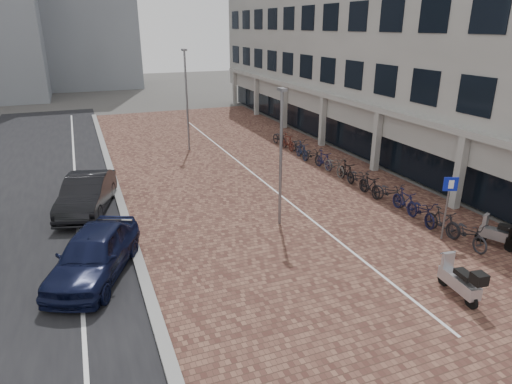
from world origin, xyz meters
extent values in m
plane|color=#474442|center=(0.00, 0.00, 0.00)|extent=(140.00, 140.00, 0.00)
cube|color=brown|center=(2.00, 12.00, 0.01)|extent=(14.50, 42.00, 0.04)
cube|color=black|center=(-9.00, 12.00, 0.01)|extent=(8.00, 50.00, 0.03)
cube|color=gray|center=(-5.10, 12.00, 0.07)|extent=(0.35, 42.00, 0.14)
cube|color=white|center=(-7.00, 12.00, 0.02)|extent=(0.12, 44.00, 0.00)
cube|color=white|center=(2.20, 12.00, 0.04)|extent=(0.10, 30.00, 0.00)
cube|color=#A5A5A0|center=(13.00, 16.00, 8.50)|extent=(8.00, 40.00, 13.00)
cube|color=black|center=(9.60, 16.00, 1.70)|extent=(0.15, 38.00, 3.20)
cube|color=#A5A5A0|center=(9.40, 16.00, 3.45)|extent=(1.60, 38.00, 0.30)
cube|color=#A5A5A0|center=(8.80, 4.00, 1.70)|extent=(0.35, 0.35, 3.40)
cube|color=#A5A5A0|center=(8.80, 10.00, 1.70)|extent=(0.35, 0.35, 3.40)
cube|color=#A5A5A0|center=(8.80, 16.00, 1.70)|extent=(0.35, 0.35, 3.40)
cube|color=#A5A5A0|center=(8.80, 22.00, 1.70)|extent=(0.35, 0.35, 3.40)
cube|color=#A5A5A0|center=(8.80, 28.00, 1.70)|extent=(0.35, 0.35, 3.40)
cube|color=#A5A5A0|center=(8.80, 34.00, 1.70)|extent=(0.35, 0.35, 3.40)
imported|color=black|center=(-6.50, 3.84, 0.81)|extent=(3.69, 5.13, 1.62)
imported|color=black|center=(-6.50, 9.76, 0.80)|extent=(2.92, 5.12, 1.60)
cylinder|color=slate|center=(5.99, 1.74, 1.16)|extent=(0.07, 0.07, 2.32)
cube|color=#0D1BA9|center=(5.99, 1.71, 2.27)|extent=(0.50, 0.24, 0.53)
cylinder|color=slate|center=(0.78, 5.34, 2.75)|extent=(0.12, 0.12, 5.50)
cylinder|color=slate|center=(0.13, 18.22, 3.16)|extent=(0.12, 0.12, 6.33)
imported|color=black|center=(6.45, 1.00, 0.52)|extent=(0.79, 2.01, 1.04)
imported|color=black|center=(6.33, 2.15, 0.53)|extent=(0.55, 1.76, 1.05)
imported|color=black|center=(6.32, 3.30, 0.52)|extent=(1.02, 2.06, 1.04)
imported|color=#15173C|center=(6.39, 4.45, 0.53)|extent=(0.61, 1.78, 1.05)
imported|color=#222228|center=(6.45, 5.60, 0.52)|extent=(0.96, 2.05, 1.04)
imported|color=black|center=(6.18, 6.75, 0.53)|extent=(0.54, 1.76, 1.05)
imported|color=black|center=(6.29, 7.90, 0.52)|extent=(0.73, 1.99, 1.04)
imported|color=black|center=(6.36, 9.05, 0.53)|extent=(0.76, 1.80, 1.05)
imported|color=#55524E|center=(6.30, 10.20, 0.52)|extent=(0.70, 1.98, 1.04)
imported|color=#141336|center=(6.28, 11.35, 0.53)|extent=(0.60, 1.77, 1.05)
imported|color=black|center=(6.18, 12.50, 0.52)|extent=(0.97, 2.05, 1.04)
imported|color=#151F3B|center=(6.07, 13.65, 0.53)|extent=(0.66, 1.79, 1.05)
imported|color=black|center=(6.44, 14.80, 0.52)|extent=(0.70, 1.98, 1.04)
imported|color=#4E1D14|center=(6.20, 15.95, 0.53)|extent=(0.51, 1.75, 1.05)
imported|color=black|center=(6.19, 17.10, 0.52)|extent=(0.79, 2.01, 1.04)
camera|label=1|loc=(-6.37, -10.00, 7.74)|focal=31.39mm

